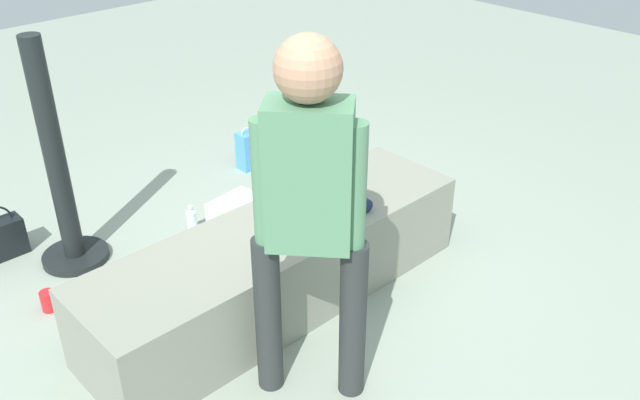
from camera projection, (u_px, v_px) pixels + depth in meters
ground_plane at (281, 300)px, 3.50m from camera, size 12.00×12.00×0.00m
concrete_ledge at (280, 265)px, 3.39m from camera, size 2.04×0.57×0.44m
child_seated at (331, 165)px, 3.38m from camera, size 0.28×0.33×0.48m
adult_standing at (309, 199)px, 2.51m from camera, size 0.35×0.37×1.56m
cake_plate at (292, 221)px, 3.29m from camera, size 0.22×0.22×0.07m
gift_bag at (253, 149)px, 4.75m from camera, size 0.22×0.11×0.31m
railing_post at (60, 182)px, 3.57m from camera, size 0.36×0.36×1.27m
water_bottle_near_gift at (192, 221)px, 4.01m from camera, size 0.06×0.06×0.19m
water_bottle_far_side at (76, 316)px, 3.22m from camera, size 0.06×0.06×0.24m
party_cup_red at (49, 301)px, 3.41m from camera, size 0.08×0.08×0.11m
cake_box_white at (241, 213)px, 4.11m from camera, size 0.34×0.34×0.15m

